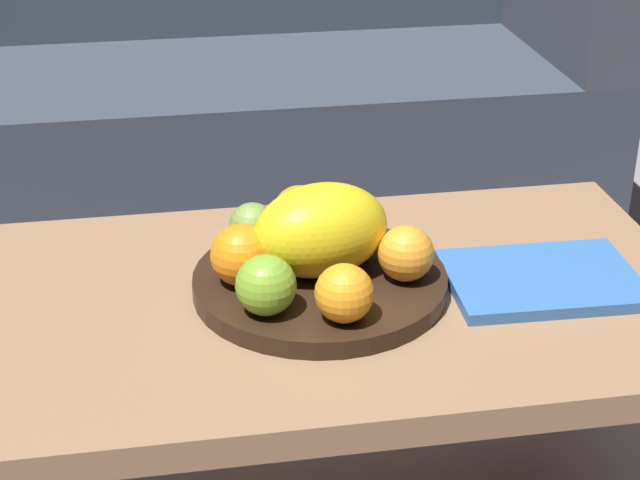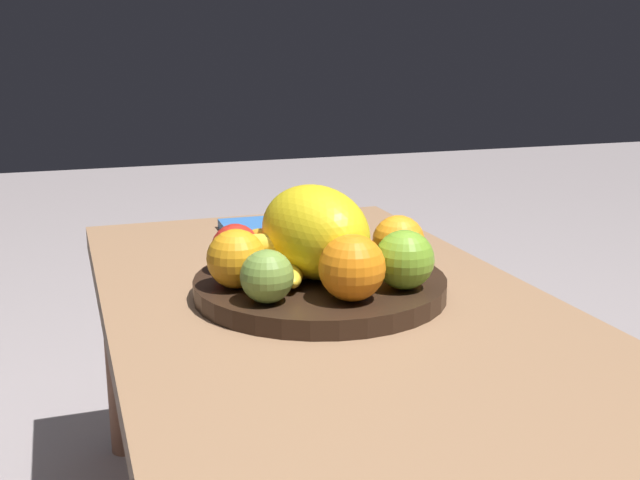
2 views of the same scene
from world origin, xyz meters
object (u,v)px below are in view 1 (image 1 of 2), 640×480
Objects in this scene: coffee_table at (305,328)px; couch at (236,92)px; orange_left at (406,253)px; apple_left at (350,216)px; apple_front at (266,285)px; banana_bunch at (318,238)px; melon_large_front at (321,230)px; fruit_bowl at (320,283)px; magazine at (542,280)px; apple_right at (253,226)px; orange_front at (241,253)px; orange_back at (300,212)px; orange_right at (344,293)px.

coffee_table is 0.61× the size of couch.
apple_left is at bearing 110.07° from orange_left.
apple_front is 0.16m from banana_bunch.
apple_front is at bearing -132.59° from melon_large_front.
fruit_bowl reaches higher than magazine.
fruit_bowl is 4.45× the size of apple_front.
couch is 1.14m from apple_right.
apple_right is (0.02, 0.09, -0.01)m from orange_front.
apple_right is (-0.08, 0.09, -0.03)m from melon_large_front.
coffee_table is 0.17m from orange_left.
apple_left is at bearing 52.44° from coffee_table.
orange_back is at bearing -90.58° from couch.
fruit_bowl is 0.07m from melon_large_front.
fruit_bowl is 0.13m from apple_front.
melon_large_front reaches higher than banana_bunch.
orange_right is at bearing -46.06° from orange_front.
orange_left is 0.29× the size of magazine.
orange_front is 0.47× the size of banana_bunch.
orange_left is at bearing -51.10° from orange_back.
banana_bunch is at bearing 141.73° from orange_left.
apple_left is at bearing 42.65° from banana_bunch.
orange_right is 0.29× the size of magazine.
apple_front is (-0.08, -0.09, -0.02)m from melon_large_front.
orange_back reaches higher than orange_left.
orange_back is 0.07m from apple_right.
apple_left is 0.14m from apple_right.
orange_right is 0.10m from apple_front.
orange_left is at bearing -19.14° from melon_large_front.
coffee_table is 3.14× the size of fruit_bowl.
coffee_table is 4.18× the size of magazine.
fruit_bowl is (-0.00, -1.21, 0.14)m from couch.
orange_front reaches higher than apple_front.
apple_front is 0.23m from apple_left.
orange_front reaches higher than orange_back.
orange_back is (-0.01, 0.11, -0.02)m from melon_large_front.
apple_right reaches higher than banana_bunch.
orange_left is at bearing -69.93° from apple_left.
banana_bunch is at bearing -27.13° from apple_right.
apple_front is (-0.06, -0.08, 0.11)m from coffee_table.
melon_large_front is at bearing -83.87° from orange_back.
melon_large_front is 0.12m from apple_right.
orange_right is at bearing -67.46° from apple_right.
melon_large_front is (0.02, 0.01, 0.14)m from coffee_table.
orange_right is 0.42× the size of banana_bunch.
magazine is (0.31, -0.03, 0.06)m from coffee_table.
orange_right is at bearing -138.26° from orange_left.
apple_left is (0.08, 0.11, 0.11)m from coffee_table.
orange_front is at bearing 172.19° from orange_left.
orange_left is 0.13m from orange_right.
coffee_table is at bearing -115.99° from banana_bunch.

